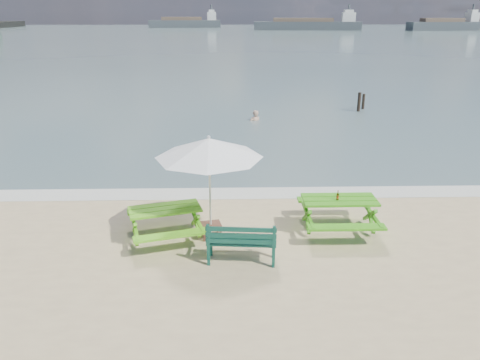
{
  "coord_description": "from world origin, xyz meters",
  "views": [
    {
      "loc": [
        -0.44,
        -7.97,
        5.01
      ],
      "look_at": [
        -0.15,
        3.0,
        1.0
      ],
      "focal_mm": 35.0,
      "sensor_mm": 36.0,
      "label": 1
    }
  ],
  "objects_px": {
    "beer_bottle": "(338,197)",
    "park_bench": "(241,249)",
    "picnic_table_left": "(166,224)",
    "picnic_table_right": "(338,215)",
    "side_table": "(211,230)",
    "swimmer": "(255,126)",
    "patio_umbrella": "(209,148)"
  },
  "relations": [
    {
      "from": "picnic_table_left",
      "to": "picnic_table_right",
      "type": "xyz_separation_m",
      "value": [
        4.07,
        0.31,
        0.03
      ]
    },
    {
      "from": "patio_umbrella",
      "to": "swimmer",
      "type": "distance_m",
      "value": 12.58
    },
    {
      "from": "picnic_table_right",
      "to": "beer_bottle",
      "type": "relative_size",
      "value": 8.3
    },
    {
      "from": "side_table",
      "to": "patio_umbrella",
      "type": "height_order",
      "value": "patio_umbrella"
    },
    {
      "from": "picnic_table_left",
      "to": "swimmer",
      "type": "height_order",
      "value": "picnic_table_left"
    },
    {
      "from": "patio_umbrella",
      "to": "swimmer",
      "type": "height_order",
      "value": "patio_umbrella"
    },
    {
      "from": "picnic_table_right",
      "to": "swimmer",
      "type": "distance_m",
      "value": 12.06
    },
    {
      "from": "picnic_table_right",
      "to": "park_bench",
      "type": "xyz_separation_m",
      "value": [
        -2.35,
        -1.39,
        -0.12
      ]
    },
    {
      "from": "side_table",
      "to": "swimmer",
      "type": "height_order",
      "value": "swimmer"
    },
    {
      "from": "picnic_table_left",
      "to": "park_bench",
      "type": "xyz_separation_m",
      "value": [
        1.72,
        -1.08,
        -0.09
      ]
    },
    {
      "from": "picnic_table_left",
      "to": "side_table",
      "type": "height_order",
      "value": "picnic_table_left"
    },
    {
      "from": "picnic_table_right",
      "to": "patio_umbrella",
      "type": "distance_m",
      "value": 3.52
    },
    {
      "from": "beer_bottle",
      "to": "picnic_table_right",
      "type": "bearing_deg",
      "value": 43.24
    },
    {
      "from": "side_table",
      "to": "picnic_table_right",
      "type": "bearing_deg",
      "value": 4.6
    },
    {
      "from": "picnic_table_left",
      "to": "picnic_table_right",
      "type": "relative_size",
      "value": 1.12
    },
    {
      "from": "side_table",
      "to": "beer_bottle",
      "type": "relative_size",
      "value": 2.46
    },
    {
      "from": "park_bench",
      "to": "side_table",
      "type": "bearing_deg",
      "value": 120.76
    },
    {
      "from": "park_bench",
      "to": "picnic_table_right",
      "type": "bearing_deg",
      "value": 30.57
    },
    {
      "from": "picnic_table_left",
      "to": "patio_umbrella",
      "type": "height_order",
      "value": "patio_umbrella"
    },
    {
      "from": "park_bench",
      "to": "swimmer",
      "type": "xyz_separation_m",
      "value": [
        1.04,
        13.36,
        -0.57
      ]
    },
    {
      "from": "picnic_table_left",
      "to": "side_table",
      "type": "distance_m",
      "value": 1.06
    },
    {
      "from": "picnic_table_right",
      "to": "beer_bottle",
      "type": "xyz_separation_m",
      "value": [
        -0.07,
        -0.07,
        0.51
      ]
    },
    {
      "from": "side_table",
      "to": "beer_bottle",
      "type": "bearing_deg",
      "value": 3.42
    },
    {
      "from": "park_bench",
      "to": "beer_bottle",
      "type": "relative_size",
      "value": 6.39
    },
    {
      "from": "patio_umbrella",
      "to": "swimmer",
      "type": "bearing_deg",
      "value": 82.0
    },
    {
      "from": "picnic_table_left",
      "to": "patio_umbrella",
      "type": "distance_m",
      "value": 2.07
    },
    {
      "from": "park_bench",
      "to": "swimmer",
      "type": "relative_size",
      "value": 0.94
    },
    {
      "from": "park_bench",
      "to": "side_table",
      "type": "relative_size",
      "value": 2.6
    },
    {
      "from": "picnic_table_right",
      "to": "swimmer",
      "type": "xyz_separation_m",
      "value": [
        -1.32,
        11.97,
        -0.69
      ]
    },
    {
      "from": "side_table",
      "to": "picnic_table_left",
      "type": "bearing_deg",
      "value": -176.31
    },
    {
      "from": "beer_bottle",
      "to": "park_bench",
      "type": "bearing_deg",
      "value": -149.9
    },
    {
      "from": "picnic_table_right",
      "to": "park_bench",
      "type": "height_order",
      "value": "park_bench"
    }
  ]
}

